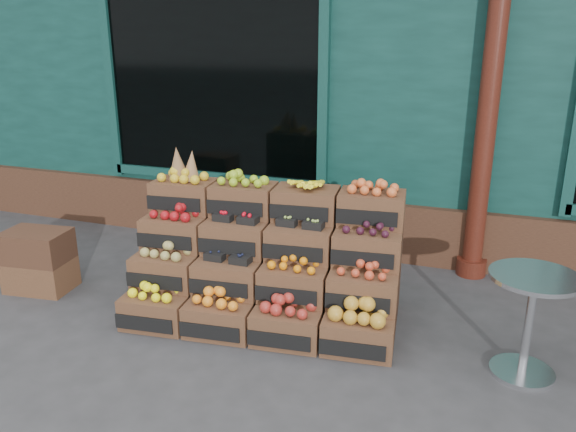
% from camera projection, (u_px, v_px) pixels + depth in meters
% --- Properties ---
extents(ground, '(60.00, 60.00, 0.00)m').
position_uv_depth(ground, '(281.00, 360.00, 4.01)').
color(ground, '#363638').
rests_on(ground, ground).
extents(shop_facade, '(12.00, 6.24, 4.80)m').
position_uv_depth(shop_facade, '(409.00, 21.00, 7.85)').
color(shop_facade, '#103933').
rests_on(shop_facade, ground).
extents(crate_display, '(2.22, 1.26, 1.33)m').
position_uv_depth(crate_display, '(267.00, 266.00, 4.60)').
color(crate_display, brown).
rests_on(crate_display, ground).
extents(spare_crates, '(0.60, 0.45, 0.56)m').
position_uv_depth(spare_crates, '(39.00, 261.00, 5.06)').
color(spare_crates, brown).
rests_on(spare_crates, ground).
extents(bistro_table, '(0.59, 0.59, 0.74)m').
position_uv_depth(bistro_table, '(530.00, 313.00, 3.71)').
color(bistro_table, silver).
rests_on(bistro_table, ground).
extents(shopkeeper, '(0.78, 0.63, 1.86)m').
position_uv_depth(shopkeeper, '(210.00, 147.00, 6.77)').
color(shopkeeper, '#144615').
rests_on(shopkeeper, ground).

